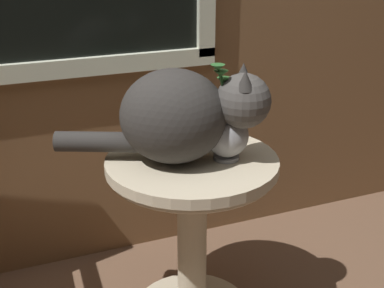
# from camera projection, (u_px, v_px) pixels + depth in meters

# --- Properties ---
(wicker_side_table) EXTENTS (0.57, 0.57, 0.64)m
(wicker_side_table) POSITION_uv_depth(u_px,v_px,m) (192.00, 212.00, 1.79)
(wicker_side_table) COLOR beige
(wicker_side_table) RESTS_ON ground_plane
(cat) EXTENTS (0.65, 0.41, 0.31)m
(cat) POSITION_uv_depth(u_px,v_px,m) (181.00, 115.00, 1.64)
(cat) COLOR #33302D
(cat) RESTS_ON wicker_side_table
(pewter_vase_with_ivy) EXTENTS (0.14, 0.14, 0.32)m
(pewter_vase_with_ivy) POSITION_uv_depth(u_px,v_px,m) (227.00, 131.00, 1.67)
(pewter_vase_with_ivy) COLOR #99999E
(pewter_vase_with_ivy) RESTS_ON wicker_side_table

